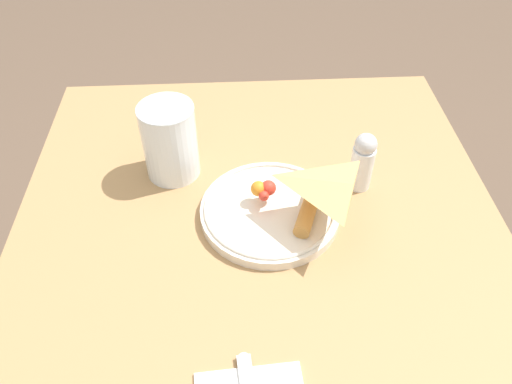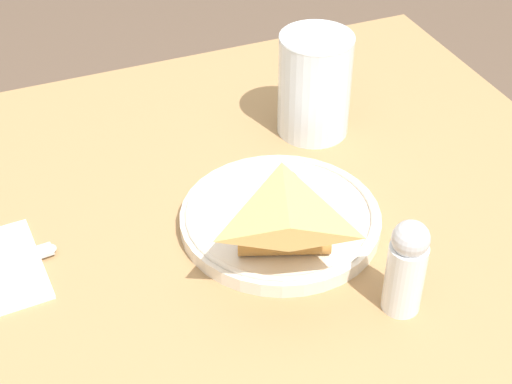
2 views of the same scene
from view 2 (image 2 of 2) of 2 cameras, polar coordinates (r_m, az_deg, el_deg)
The scene contains 4 objects.
dining_table at distance 0.92m, azimuth -2.86°, elevation -8.83°, with size 0.91×0.75×0.73m.
plate_pizza at distance 0.83m, azimuth 1.81°, elevation -1.78°, with size 0.21×0.21×0.05m.
milk_glass at distance 0.96m, azimuth 4.26°, elevation 7.47°, with size 0.09×0.09×0.13m.
salt_shaker at distance 0.73m, azimuth 10.88°, elevation -5.34°, with size 0.04×0.04×0.10m.
Camera 2 is at (-0.19, -0.59, 1.29)m, focal length 55.00 mm.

